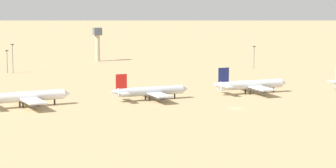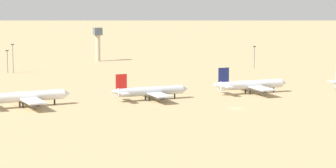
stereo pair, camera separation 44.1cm
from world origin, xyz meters
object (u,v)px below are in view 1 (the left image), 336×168
(parked_jet_white_1, at_px, (24,97))
(light_pole_east, at_px, (7,60))
(control_tower, at_px, (97,41))
(light_pole_mid, at_px, (254,55))
(light_pole_west, at_px, (13,56))
(parked_jet_navy_3, at_px, (250,85))
(parked_jet_red_2, at_px, (150,91))

(parked_jet_white_1, bearing_deg, light_pole_east, 79.56)
(control_tower, xyz_separation_m, light_pole_mid, (76.51, -71.48, -5.39))
(control_tower, xyz_separation_m, light_pole_west, (-61.20, -44.44, -3.75))
(parked_jet_navy_3, bearing_deg, light_pole_east, 127.99)
(control_tower, bearing_deg, light_pole_west, -144.01)
(parked_jet_red_2, bearing_deg, light_pole_west, 107.35)
(light_pole_west, height_order, light_pole_mid, light_pole_west)
(parked_jet_white_1, height_order, parked_jet_navy_3, parked_jet_white_1)
(parked_jet_white_1, xyz_separation_m, parked_jet_red_2, (53.05, -1.77, -0.35))
(parked_jet_red_2, bearing_deg, parked_jet_navy_3, -0.70)
(parked_jet_white_1, height_order, light_pole_mid, light_pole_mid)
(parked_jet_red_2, distance_m, control_tower, 161.68)
(parked_jet_red_2, height_order, light_pole_east, light_pole_east)
(parked_jet_white_1, bearing_deg, parked_jet_red_2, -7.43)
(parked_jet_red_2, relative_size, light_pole_mid, 2.70)
(light_pole_west, height_order, light_pole_east, light_pole_west)
(light_pole_west, bearing_deg, parked_jet_red_2, -70.80)
(parked_jet_red_2, relative_size, parked_jet_navy_3, 0.96)
(parked_jet_red_2, xyz_separation_m, light_pole_mid, (97.45, 88.57, 3.92))
(parked_jet_navy_3, xyz_separation_m, light_pole_west, (-88.95, 114.63, 5.38))
(parked_jet_red_2, xyz_separation_m, control_tower, (20.94, 160.05, 9.31))
(light_pole_west, relative_size, light_pole_mid, 1.24)
(light_pole_west, bearing_deg, parked_jet_white_1, -96.41)
(control_tower, bearing_deg, parked_jet_white_1, -115.05)
(light_pole_east, bearing_deg, control_tower, 33.64)
(parked_jet_navy_3, xyz_separation_m, light_pole_east, (-91.79, 116.46, 3.55))
(parked_jet_navy_3, distance_m, light_pole_mid, 100.32)
(parked_jet_red_2, height_order, light_pole_mid, light_pole_mid)
(control_tower, xyz_separation_m, light_pole_east, (-64.04, -42.61, -5.58))
(parked_jet_red_2, height_order, parked_jet_navy_3, parked_jet_navy_3)
(light_pole_mid, bearing_deg, parked_jet_red_2, -137.73)
(light_pole_mid, height_order, light_pole_east, light_pole_mid)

